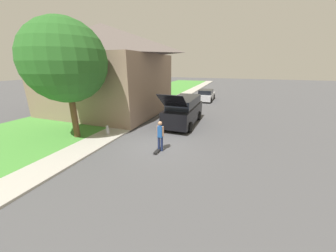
# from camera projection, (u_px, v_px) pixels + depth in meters

# --- Properties ---
(ground_plane) EXTENTS (120.00, 120.00, 0.00)m
(ground_plane) POSITION_uv_depth(u_px,v_px,m) (157.00, 144.00, 10.96)
(ground_plane) COLOR #49494C
(lawn) EXTENTS (10.00, 80.00, 0.08)m
(lawn) POSITION_uv_depth(u_px,v_px,m) (108.00, 110.00, 18.93)
(lawn) COLOR #478E38
(lawn) RESTS_ON ground_plane
(sidewalk) EXTENTS (1.80, 80.00, 0.10)m
(sidewalk) POSITION_uv_depth(u_px,v_px,m) (147.00, 114.00, 17.48)
(sidewalk) COLOR #ADA89E
(sidewalk) RESTS_ON ground_plane
(house) EXTENTS (10.79, 9.26, 7.78)m
(house) POSITION_uv_depth(u_px,v_px,m) (105.00, 69.00, 17.19)
(house) COLOR #89705B
(house) RESTS_ON lawn
(lawn_tree_near) EXTENTS (4.63, 4.63, 6.86)m
(lawn_tree_near) POSITION_uv_depth(u_px,v_px,m) (65.00, 62.00, 10.55)
(lawn_tree_near) COLOR brown
(lawn_tree_near) RESTS_ON lawn
(suv_parked) EXTENTS (2.05, 5.92, 2.78)m
(suv_parked) POSITION_uv_depth(u_px,v_px,m) (184.00, 110.00, 14.38)
(suv_parked) COLOR black
(suv_parked) RESTS_ON ground_plane
(car_down_street) EXTENTS (1.94, 4.54, 1.40)m
(car_down_street) POSITION_uv_depth(u_px,v_px,m) (206.00, 95.00, 24.33)
(car_down_street) COLOR #B7B7BC
(car_down_street) RESTS_ON ground_plane
(skateboarder) EXTENTS (0.41, 0.22, 1.66)m
(skateboarder) POSITION_uv_depth(u_px,v_px,m) (160.00, 135.00, 9.88)
(skateboarder) COLOR #192347
(skateboarder) RESTS_ON ground_plane
(skateboard) EXTENTS (0.22, 0.83, 0.10)m
(skateboard) POSITION_uv_depth(u_px,v_px,m) (158.00, 150.00, 9.99)
(skateboard) COLOR black
(skateboard) RESTS_ON ground_plane
(fire_hydrant) EXTENTS (0.20, 0.20, 0.64)m
(fire_hydrant) POSITION_uv_depth(u_px,v_px,m) (108.00, 130.00, 12.16)
(fire_hydrant) COLOR #99999E
(fire_hydrant) RESTS_ON sidewalk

